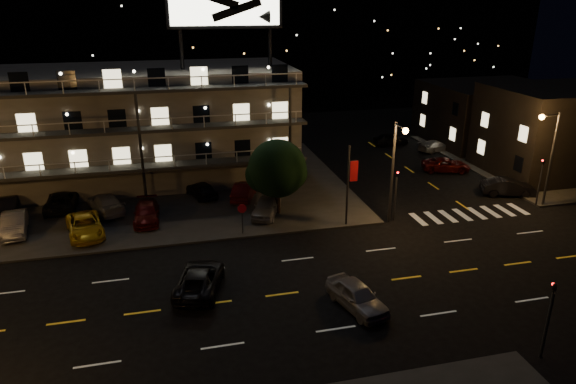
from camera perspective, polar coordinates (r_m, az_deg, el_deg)
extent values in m
plane|color=black|center=(31.40, 2.96, -10.83)|extent=(140.00, 140.00, 0.00)
cube|color=#32322F|center=(48.83, -20.03, -0.16)|extent=(44.00, 24.00, 0.15)
cube|color=#32322F|center=(61.47, 25.11, 3.29)|extent=(16.00, 24.00, 0.15)
cube|color=gray|center=(50.95, -15.81, 6.97)|extent=(28.00, 12.00, 10.00)
cube|color=gray|center=(50.03, -16.40, 12.81)|extent=(28.00, 12.00, 0.50)
cube|color=#32322F|center=(44.77, -15.77, 2.67)|extent=(28.00, 1.80, 0.25)
cube|color=#32322F|center=(43.93, -16.17, 6.64)|extent=(28.00, 1.80, 0.25)
cube|color=#32322F|center=(43.31, -16.60, 10.74)|extent=(28.00, 1.80, 0.25)
cylinder|color=black|center=(47.82, -11.78, 15.29)|extent=(0.36, 0.36, 3.50)
cylinder|color=black|center=(48.79, -2.01, 15.79)|extent=(0.36, 0.36, 3.50)
cube|color=black|center=(47.97, -7.05, 20.06)|extent=(10.20, 0.50, 4.20)
cube|color=#EEECCB|center=(47.67, -7.01, 20.06)|extent=(9.60, 0.06, 3.60)
cube|color=black|center=(57.54, 28.13, 6.04)|extent=(14.00, 10.00, 8.50)
cube|color=black|center=(66.88, 21.40, 8.14)|extent=(14.00, 12.00, 7.00)
cube|color=black|center=(96.03, -9.37, 17.79)|extent=(120.00, 20.00, 24.00)
cylinder|color=#2D2D30|center=(39.63, 11.50, 2.02)|extent=(0.20, 0.20, 8.00)
cylinder|color=#2D2D30|center=(37.91, 12.41, 7.09)|extent=(0.12, 1.80, 0.12)
sphere|color=orange|center=(37.24, 12.93, 6.65)|extent=(0.44, 0.44, 0.44)
cylinder|color=#2D2D30|center=(47.16, 27.17, 3.11)|extent=(0.20, 0.20, 8.00)
cylinder|color=#2D2D30|center=(45.79, 27.17, 7.59)|extent=(1.80, 0.12, 0.12)
sphere|color=orange|center=(45.29, 26.37, 7.47)|extent=(0.44, 0.44, 0.44)
cylinder|color=#2D2D30|center=(40.74, 11.81, -0.78)|extent=(0.14, 0.14, 3.60)
imported|color=black|center=(39.98, 12.05, 2.30)|extent=(0.20, 0.16, 1.00)
sphere|color=#FF0C0C|center=(39.91, 12.11, 2.11)|extent=(0.14, 0.14, 0.14)
cylinder|color=#2D2D30|center=(28.09, 26.81, -13.13)|extent=(0.14, 0.14, 3.60)
imported|color=black|center=(26.97, 27.60, -9.02)|extent=(0.20, 0.16, 1.00)
sphere|color=#FF0C0C|center=(27.09, 27.40, -9.09)|extent=(0.14, 0.14, 0.14)
cylinder|color=#2D2D30|center=(47.61, 26.14, 0.64)|extent=(0.14, 0.14, 3.60)
imported|color=black|center=(46.96, 26.57, 3.27)|extent=(0.16, 0.20, 1.00)
sphere|color=#FF0C0C|center=(46.91, 26.44, 3.15)|extent=(0.14, 0.14, 0.14)
cylinder|color=#2D2D30|center=(38.67, 6.64, 0.58)|extent=(0.16, 0.16, 6.40)
cube|color=red|center=(38.43, 7.35, 2.31)|extent=(0.60, 0.04, 1.60)
cylinder|color=#2D2D30|center=(37.78, -5.09, -3.29)|extent=(0.08, 0.08, 2.20)
cylinder|color=red|center=(37.32, -5.13, -1.85)|extent=(0.91, 0.04, 0.91)
cylinder|color=black|center=(41.26, -1.17, -0.91)|extent=(0.45, 0.45, 2.14)
sphere|color=black|center=(40.35, -1.20, 2.62)|extent=(4.64, 4.64, 4.64)
sphere|color=black|center=(40.65, -2.78, 1.95)|extent=(2.85, 2.85, 2.85)
sphere|color=black|center=(40.34, 0.28, 2.09)|extent=(2.68, 2.68, 2.68)
imported|color=gray|center=(42.82, -28.13, -3.13)|extent=(2.29, 4.72, 1.49)
imported|color=gold|center=(40.36, -21.63, -3.52)|extent=(3.40, 5.46, 1.41)
imported|color=#540C0C|center=(41.36, -15.45, -2.24)|extent=(1.97, 4.63, 1.33)
imported|color=gray|center=(40.96, -2.42, -1.57)|extent=(3.40, 4.75, 1.50)
imported|color=black|center=(47.39, -28.67, -1.16)|extent=(2.03, 4.24, 1.34)
imported|color=black|center=(46.15, -23.82, -0.82)|extent=(2.50, 5.23, 1.44)
imported|color=gray|center=(44.08, -19.59, -1.19)|extent=(3.73, 5.45, 1.47)
imported|color=black|center=(45.32, -9.61, 0.31)|extent=(2.96, 4.39, 1.39)
imported|color=#540C0C|center=(44.50, -4.88, 0.19)|extent=(3.01, 4.68, 1.46)
imported|color=black|center=(49.46, 23.27, 0.50)|extent=(4.88, 3.08, 1.52)
imported|color=#540C0C|center=(54.34, 17.15, 2.90)|extent=(5.21, 3.52, 1.33)
imported|color=gray|center=(61.31, 16.03, 4.95)|extent=(4.62, 2.96, 1.25)
imported|color=black|center=(62.68, 11.35, 5.77)|extent=(4.17, 1.68, 1.42)
imported|color=gray|center=(29.67, 7.67, -11.36)|extent=(2.86, 4.71, 1.50)
imported|color=black|center=(31.50, -9.81, -9.49)|extent=(3.73, 5.69, 1.45)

